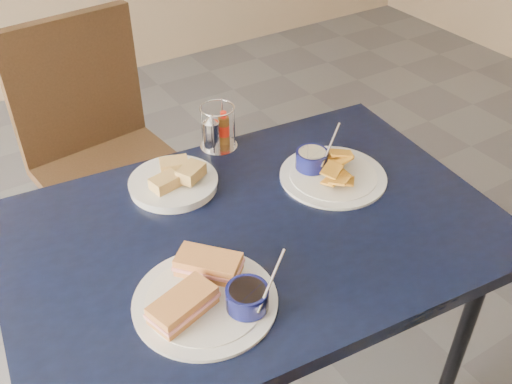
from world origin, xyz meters
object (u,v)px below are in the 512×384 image
sandwich_plate (209,293)px  plantain_plate (327,170)px  dining_table (254,247)px  bread_basket (174,181)px  condiment_caddy (217,131)px  chair_far (101,141)px

sandwich_plate → plantain_plate: size_ratio=1.09×
dining_table → bread_basket: bread_basket is taller
bread_basket → condiment_caddy: size_ratio=1.72×
dining_table → sandwich_plate: bearing=-144.2°
chair_far → sandwich_plate: (-0.10, -1.01, 0.20)m
dining_table → chair_far: chair_far is taller
sandwich_plate → condiment_caddy: 0.60m
bread_basket → condiment_caddy: bearing=30.0°
dining_table → plantain_plate: plantain_plate is taller
sandwich_plate → bread_basket: sandwich_plate is taller
plantain_plate → bread_basket: (-0.38, 0.18, 0.00)m
condiment_caddy → dining_table: bearing=-105.2°
dining_table → bread_basket: (-0.09, 0.25, 0.09)m
plantain_plate → bread_basket: bearing=155.1°
dining_table → chair_far: size_ratio=1.27×
sandwich_plate → condiment_caddy: condiment_caddy is taller
dining_table → bread_basket: 0.28m
plantain_plate → sandwich_plate: bearing=-155.2°
sandwich_plate → bread_basket: (0.11, 0.40, -0.00)m
dining_table → sandwich_plate: sandwich_plate is taller
bread_basket → plantain_plate: bearing=-24.9°
condiment_caddy → sandwich_plate: bearing=-120.8°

